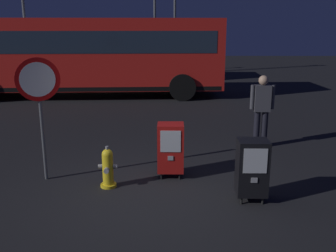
{
  "coord_description": "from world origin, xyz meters",
  "views": [
    {
      "loc": [
        0.39,
        -5.91,
        2.77
      ],
      "look_at": [
        0.3,
        1.2,
        0.9
      ],
      "focal_mm": 41.36,
      "sensor_mm": 36.0,
      "label": 1
    }
  ],
  "objects_px": {
    "newspaper_box_secondary": "(171,148)",
    "street_light_far_left": "(155,3)",
    "street_light_near_left": "(175,7)",
    "bus_near": "(86,53)",
    "stop_sign": "(39,94)",
    "pedestrian": "(262,107)",
    "bus_far": "(68,46)",
    "fire_hydrant": "(108,168)",
    "newspaper_box_primary": "(252,167)"
  },
  "relations": [
    {
      "from": "fire_hydrant",
      "to": "stop_sign",
      "type": "bearing_deg",
      "value": 165.09
    },
    {
      "from": "fire_hydrant",
      "to": "newspaper_box_secondary",
      "type": "xyz_separation_m",
      "value": [
        1.09,
        0.48,
        0.22
      ]
    },
    {
      "from": "bus_far",
      "to": "stop_sign",
      "type": "bearing_deg",
      "value": -76.2
    },
    {
      "from": "stop_sign",
      "to": "pedestrian",
      "type": "relative_size",
      "value": 1.34
    },
    {
      "from": "fire_hydrant",
      "to": "bus_far",
      "type": "bearing_deg",
      "value": 107.21
    },
    {
      "from": "newspaper_box_secondary",
      "to": "street_light_far_left",
      "type": "xyz_separation_m",
      "value": [
        -0.97,
        15.3,
        3.32
      ]
    },
    {
      "from": "newspaper_box_primary",
      "to": "street_light_near_left",
      "type": "height_order",
      "value": "street_light_near_left"
    },
    {
      "from": "newspaper_box_secondary",
      "to": "bus_near",
      "type": "bearing_deg",
      "value": 111.46
    },
    {
      "from": "bus_far",
      "to": "newspaper_box_secondary",
      "type": "bearing_deg",
      "value": -66.91
    },
    {
      "from": "fire_hydrant",
      "to": "newspaper_box_primary",
      "type": "relative_size",
      "value": 0.73
    },
    {
      "from": "bus_near",
      "to": "street_light_far_left",
      "type": "relative_size",
      "value": 1.59
    },
    {
      "from": "newspaper_box_secondary",
      "to": "bus_near",
      "type": "relative_size",
      "value": 0.1
    },
    {
      "from": "stop_sign",
      "to": "bus_near",
      "type": "relative_size",
      "value": 0.21
    },
    {
      "from": "newspaper_box_primary",
      "to": "pedestrian",
      "type": "relative_size",
      "value": 0.61
    },
    {
      "from": "bus_near",
      "to": "street_light_far_left",
      "type": "height_order",
      "value": "street_light_far_left"
    },
    {
      "from": "bus_near",
      "to": "bus_far",
      "type": "height_order",
      "value": "same"
    },
    {
      "from": "street_light_near_left",
      "to": "street_light_far_left",
      "type": "bearing_deg",
      "value": -169.3
    },
    {
      "from": "fire_hydrant",
      "to": "street_light_near_left",
      "type": "distance_m",
      "value": 16.39
    },
    {
      "from": "pedestrian",
      "to": "street_light_near_left",
      "type": "bearing_deg",
      "value": 98.04
    },
    {
      "from": "newspaper_box_primary",
      "to": "street_light_far_left",
      "type": "bearing_deg",
      "value": 97.93
    },
    {
      "from": "bus_far",
      "to": "street_light_near_left",
      "type": "xyz_separation_m",
      "value": [
        5.43,
        2.45,
        1.99
      ]
    },
    {
      "from": "stop_sign",
      "to": "pedestrian",
      "type": "bearing_deg",
      "value": 24.83
    },
    {
      "from": "newspaper_box_primary",
      "to": "street_light_near_left",
      "type": "relative_size",
      "value": 0.16
    },
    {
      "from": "bus_near",
      "to": "street_light_near_left",
      "type": "distance_m",
      "value": 8.06
    },
    {
      "from": "street_light_near_left",
      "to": "bus_far",
      "type": "bearing_deg",
      "value": -155.72
    },
    {
      "from": "fire_hydrant",
      "to": "bus_near",
      "type": "relative_size",
      "value": 0.07
    },
    {
      "from": "newspaper_box_primary",
      "to": "pedestrian",
      "type": "xyz_separation_m",
      "value": [
        0.77,
        2.86,
        0.38
      ]
    },
    {
      "from": "newspaper_box_primary",
      "to": "bus_near",
      "type": "distance_m",
      "value": 10.66
    },
    {
      "from": "newspaper_box_primary",
      "to": "newspaper_box_secondary",
      "type": "xyz_separation_m",
      "value": [
        -1.3,
        1.0,
        0.0
      ]
    },
    {
      "from": "street_light_far_left",
      "to": "pedestrian",
      "type": "bearing_deg",
      "value": -77.27
    },
    {
      "from": "street_light_near_left",
      "to": "street_light_far_left",
      "type": "distance_m",
      "value": 1.14
    },
    {
      "from": "newspaper_box_secondary",
      "to": "pedestrian",
      "type": "height_order",
      "value": "pedestrian"
    },
    {
      "from": "bus_far",
      "to": "street_light_far_left",
      "type": "xyz_separation_m",
      "value": [
        4.32,
        2.24,
        2.19
      ]
    },
    {
      "from": "bus_near",
      "to": "newspaper_box_secondary",
      "type": "bearing_deg",
      "value": -72.0
    },
    {
      "from": "fire_hydrant",
      "to": "newspaper_box_secondary",
      "type": "relative_size",
      "value": 0.73
    },
    {
      "from": "fire_hydrant",
      "to": "pedestrian",
      "type": "xyz_separation_m",
      "value": [
        3.16,
        2.34,
        0.6
      ]
    },
    {
      "from": "street_light_far_left",
      "to": "bus_far",
      "type": "bearing_deg",
      "value": -152.6
    },
    {
      "from": "bus_near",
      "to": "street_light_near_left",
      "type": "height_order",
      "value": "street_light_near_left"
    },
    {
      "from": "stop_sign",
      "to": "pedestrian",
      "type": "height_order",
      "value": "stop_sign"
    },
    {
      "from": "newspaper_box_primary",
      "to": "stop_sign",
      "type": "distance_m",
      "value": 3.84
    },
    {
      "from": "pedestrian",
      "to": "bus_far",
      "type": "xyz_separation_m",
      "value": [
        -7.36,
        11.2,
        0.76
      ]
    },
    {
      "from": "stop_sign",
      "to": "bus_far",
      "type": "distance_m",
      "value": 13.56
    },
    {
      "from": "newspaper_box_secondary",
      "to": "street_light_near_left",
      "type": "relative_size",
      "value": 0.16
    },
    {
      "from": "fire_hydrant",
      "to": "street_light_far_left",
      "type": "relative_size",
      "value": 0.11
    },
    {
      "from": "stop_sign",
      "to": "bus_near",
      "type": "distance_m",
      "value": 8.75
    },
    {
      "from": "bus_far",
      "to": "street_light_near_left",
      "type": "height_order",
      "value": "street_light_near_left"
    },
    {
      "from": "pedestrian",
      "to": "bus_near",
      "type": "relative_size",
      "value": 0.16
    },
    {
      "from": "newspaper_box_secondary",
      "to": "stop_sign",
      "type": "xyz_separation_m",
      "value": [
        -2.3,
        -0.16,
        1.03
      ]
    },
    {
      "from": "pedestrian",
      "to": "street_light_near_left",
      "type": "distance_m",
      "value": 14.06
    },
    {
      "from": "pedestrian",
      "to": "street_light_near_left",
      "type": "xyz_separation_m",
      "value": [
        -1.93,
        13.65,
        2.75
      ]
    }
  ]
}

